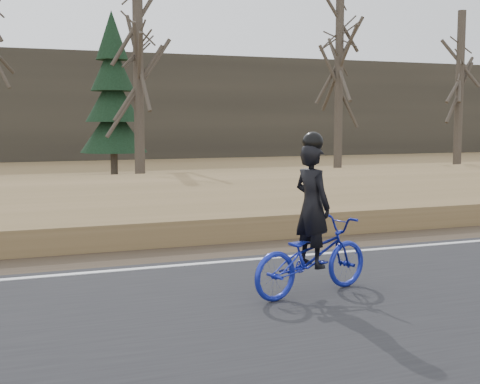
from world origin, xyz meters
name	(u,v)px	position (x,y,z in m)	size (l,w,h in m)	color
shoulder	(473,232)	(0.00, 1.20, 0.02)	(120.00, 1.60, 0.04)	#473A2B
embankment	(388,204)	(0.00, 4.20, 0.22)	(120.00, 5.00, 0.44)	olive
ballast	(314,189)	(0.00, 8.00, 0.23)	(120.00, 3.00, 0.45)	slate
railroad	(314,179)	(0.00, 8.00, 0.53)	(120.00, 2.40, 0.29)	black
treeline_backdrop	(142,107)	(0.00, 30.00, 3.00)	(120.00, 4.00, 6.00)	#383328
cyclist	(312,244)	(-5.25, -1.97, 0.70)	(1.91, 1.08, 2.03)	#16229D
bare_tree_near_left	(139,83)	(-3.83, 13.84, 3.53)	(0.36, 0.36, 7.06)	#453E33
bare_tree_center	(339,78)	(5.26, 15.86, 4.01)	(0.36, 0.36, 8.02)	#453E33
bare_tree_right	(459,92)	(10.25, 14.26, 3.43)	(0.36, 0.36, 6.87)	#453E33
conifer	(113,99)	(-4.16, 16.90, 3.05)	(2.60, 2.60, 6.44)	#453E33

